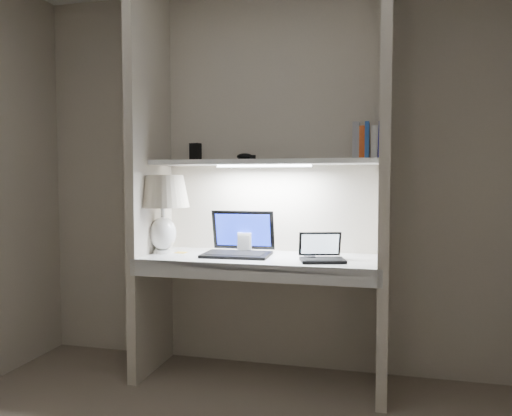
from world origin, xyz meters
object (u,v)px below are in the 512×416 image
(laptop_main, at_px, (239,245))
(speaker, at_px, (245,242))
(book_row, at_px, (370,142))
(laptop_netbook, at_px, (322,254))
(table_lamp, at_px, (163,201))

(laptop_main, distance_m, speaker, 0.11)
(laptop_main, relative_size, book_row, 1.92)
(laptop_netbook, distance_m, speaker, 0.57)
(table_lamp, distance_m, speaker, 0.59)
(laptop_main, xyz_separation_m, laptop_netbook, (0.53, -0.12, -0.02))
(table_lamp, xyz_separation_m, laptop_netbook, (1.02, -0.06, -0.30))
(table_lamp, height_order, speaker, table_lamp)
(laptop_main, bearing_deg, speaker, 84.30)
(table_lamp, relative_size, book_row, 2.29)
(laptop_netbook, bearing_deg, table_lamp, 161.54)
(speaker, bearing_deg, table_lamp, -173.50)
(book_row, bearing_deg, laptop_main, -174.78)
(table_lamp, height_order, laptop_main, table_lamp)
(table_lamp, xyz_separation_m, laptop_main, (0.49, 0.06, -0.28))
(laptop_main, bearing_deg, laptop_netbook, -14.23)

